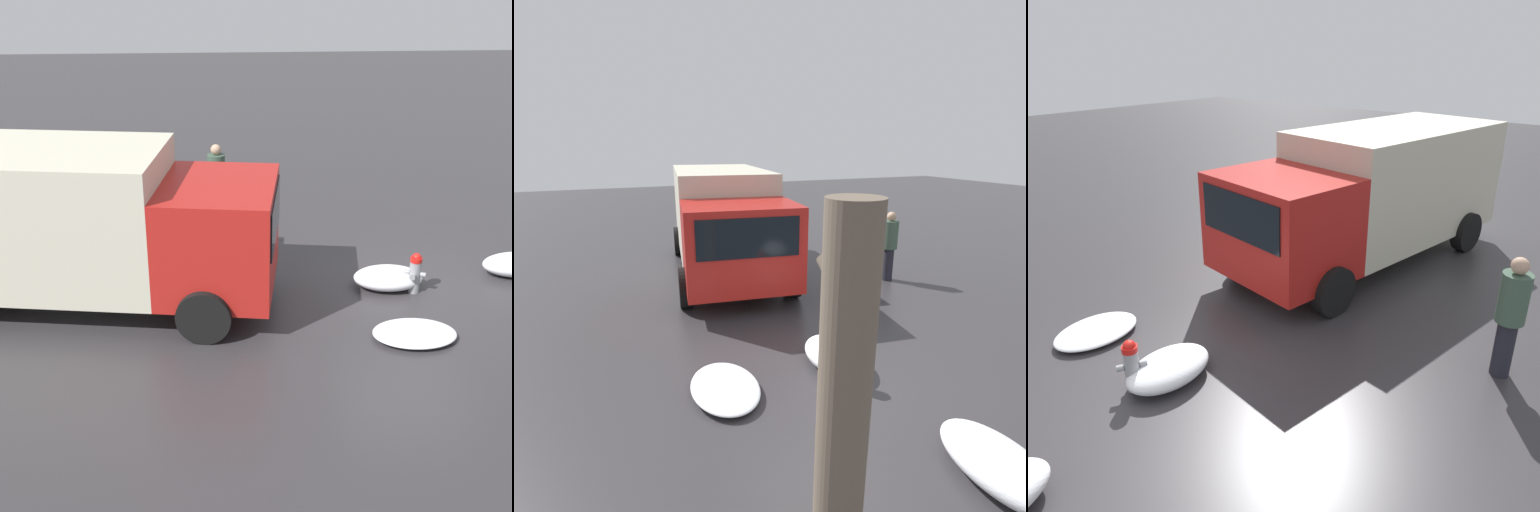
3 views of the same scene
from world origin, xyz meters
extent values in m
plane|color=#333033|center=(0.00, 0.00, 0.00)|extent=(60.00, 60.00, 0.00)
cylinder|color=gray|center=(0.00, 0.00, 0.30)|extent=(0.21, 0.21, 0.61)
cylinder|color=red|center=(0.00, 0.00, 0.65)|extent=(0.22, 0.22, 0.08)
sphere|color=red|center=(0.00, 0.00, 0.69)|extent=(0.18, 0.18, 0.18)
cylinder|color=gray|center=(0.08, 0.13, 0.38)|extent=(0.15, 0.14, 0.11)
cylinder|color=gray|center=(-0.13, 0.08, 0.38)|extent=(0.13, 0.13, 0.09)
cylinder|color=gray|center=(0.13, -0.08, 0.38)|extent=(0.13, 0.13, 0.09)
cylinder|color=#6B5B4C|center=(-2.19, 1.39, 1.58)|extent=(0.43, 0.43, 3.17)
cylinder|color=#6B5B4C|center=(-2.00, 1.39, 2.47)|extent=(0.50, 0.12, 0.40)
cube|color=red|center=(3.57, 0.32, 1.37)|extent=(2.24, 2.70, 1.83)
cube|color=black|center=(2.62, 0.46, 1.73)|extent=(0.33, 2.04, 0.81)
cube|color=beige|center=(6.89, -0.17, 1.62)|extent=(5.13, 3.13, 2.35)
cylinder|color=black|center=(3.48, -0.91, 0.45)|extent=(0.93, 0.41, 0.90)
cylinder|color=black|center=(3.84, 1.52, 0.45)|extent=(0.93, 0.41, 0.90)
cylinder|color=black|center=(7.90, -1.56, 0.45)|extent=(0.93, 0.41, 0.90)
cylinder|color=black|center=(8.26, 0.87, 0.45)|extent=(0.93, 0.41, 0.90)
cylinder|color=#23232D|center=(3.58, -3.77, 0.43)|extent=(0.27, 0.27, 0.87)
cylinder|color=#3F5947|center=(3.58, -3.77, 1.23)|extent=(0.40, 0.40, 0.72)
sphere|color=tan|center=(3.58, -3.77, 1.71)|extent=(0.24, 0.24, 0.24)
ellipsoid|color=white|center=(0.42, 1.65, 0.09)|extent=(1.38, 0.98, 0.18)
ellipsoid|color=white|center=(0.44, -0.21, 0.20)|extent=(1.29, 0.85, 0.39)
ellipsoid|color=white|center=(-2.23, -0.61, 0.21)|extent=(1.43, 0.79, 0.42)
camera|label=1|loc=(3.61, 11.55, 6.01)|focal=50.00mm
camera|label=2|loc=(-4.51, 3.00, 3.53)|focal=28.00mm
camera|label=3|loc=(-3.03, -5.19, 4.39)|focal=35.00mm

